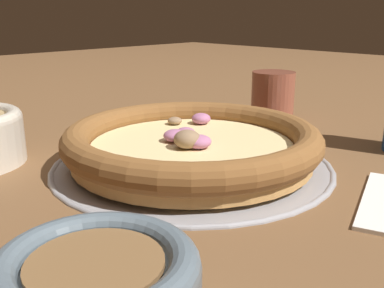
% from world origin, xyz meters
% --- Properties ---
extents(ground_plane, '(3.00, 3.00, 0.00)m').
position_xyz_m(ground_plane, '(0.00, 0.00, 0.00)').
color(ground_plane, brown).
extents(pizza_tray, '(0.33, 0.33, 0.01)m').
position_xyz_m(pizza_tray, '(0.00, 0.00, 0.00)').
color(pizza_tray, '#9E9EA3').
rests_on(pizza_tray, ground_plane).
extents(pizza, '(0.30, 0.30, 0.04)m').
position_xyz_m(pizza, '(0.00, 0.00, 0.03)').
color(pizza, tan).
rests_on(pizza, pizza_tray).
extents(drinking_cup, '(0.07, 0.07, 0.08)m').
position_xyz_m(drinking_cup, '(0.27, 0.08, 0.04)').
color(drinking_cup, brown).
rests_on(drinking_cup, ground_plane).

